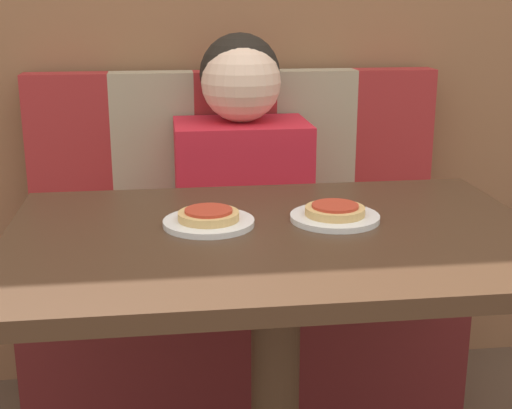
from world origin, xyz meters
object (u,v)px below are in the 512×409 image
(plate_left, at_px, (209,223))
(person, at_px, (241,162))
(plate_right, at_px, (335,217))
(pizza_right, at_px, (335,210))
(pizza_left, at_px, (209,215))

(plate_left, bearing_deg, person, 77.10)
(plate_left, bearing_deg, plate_right, 0.00)
(person, xyz_separation_m, pizza_right, (0.13, -0.56, 0.02))
(plate_left, distance_m, pizza_left, 0.02)
(plate_right, bearing_deg, plate_left, 180.00)
(pizza_right, bearing_deg, plate_right, -90.00)
(person, bearing_deg, pizza_left, -102.90)
(person, distance_m, pizza_left, 0.58)
(pizza_left, height_order, pizza_right, same)
(person, xyz_separation_m, pizza_left, (-0.13, -0.56, 0.02))
(plate_left, relative_size, pizza_right, 1.50)
(plate_left, relative_size, plate_right, 1.00)
(person, height_order, pizza_right, person)
(person, height_order, plate_left, person)
(person, relative_size, pizza_left, 5.64)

